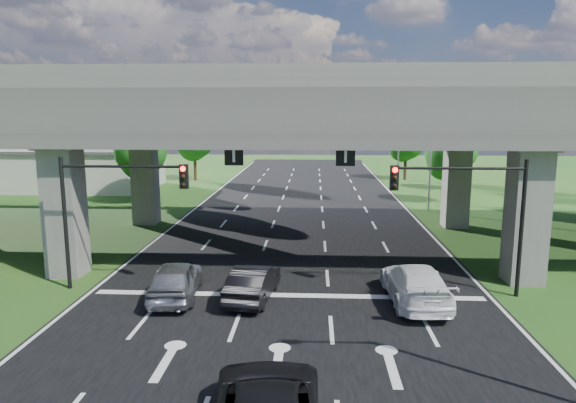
# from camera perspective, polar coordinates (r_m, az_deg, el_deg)

# --- Properties ---
(ground) EXTENTS (160.00, 160.00, 0.00)m
(ground) POSITION_cam_1_polar(r_m,az_deg,el_deg) (19.59, -0.59, -13.99)
(ground) COLOR #1E4C18
(ground) RESTS_ON ground
(road) EXTENTS (18.00, 120.00, 0.03)m
(road) POSITION_cam_1_polar(r_m,az_deg,el_deg) (29.01, 0.63, -5.98)
(road) COLOR black
(road) RESTS_ON ground
(overpass) EXTENTS (80.00, 15.00, 10.00)m
(overpass) POSITION_cam_1_polar(r_m,az_deg,el_deg) (29.91, 0.82, 9.84)
(overpass) COLOR #3C3936
(overpass) RESTS_ON ground
(warehouse) EXTENTS (20.00, 10.00, 4.00)m
(warehouse) POSITION_cam_1_polar(r_m,az_deg,el_deg) (59.73, -24.11, 3.28)
(warehouse) COLOR #9E9E99
(warehouse) RESTS_ON ground
(signal_right) EXTENTS (5.76, 0.54, 6.00)m
(signal_right) POSITION_cam_1_polar(r_m,az_deg,el_deg) (23.14, 19.75, -0.02)
(signal_right) COLOR black
(signal_right) RESTS_ON ground
(signal_left) EXTENTS (5.76, 0.54, 6.00)m
(signal_left) POSITION_cam_1_polar(r_m,az_deg,el_deg) (23.89, -19.08, 0.31)
(signal_left) COLOR black
(signal_left) RESTS_ON ground
(streetlight_far) EXTENTS (3.38, 0.25, 10.00)m
(streetlight_far) POSITION_cam_1_polar(r_m,az_deg,el_deg) (42.89, 15.14, 6.72)
(streetlight_far) COLOR gray
(streetlight_far) RESTS_ON ground
(streetlight_beyond) EXTENTS (3.38, 0.25, 10.00)m
(streetlight_beyond) POSITION_cam_1_polar(r_m,az_deg,el_deg) (58.62, 11.87, 7.59)
(streetlight_beyond) COLOR gray
(streetlight_beyond) RESTS_ON ground
(tree_left_near) EXTENTS (4.50, 4.50, 7.80)m
(tree_left_near) POSITION_cam_1_polar(r_m,az_deg,el_deg) (46.51, -16.04, 5.62)
(tree_left_near) COLOR black
(tree_left_near) RESTS_ON ground
(tree_left_mid) EXTENTS (3.91, 3.90, 6.76)m
(tree_left_mid) POSITION_cam_1_polar(r_m,az_deg,el_deg) (55.08, -16.29, 5.53)
(tree_left_mid) COLOR black
(tree_left_mid) RESTS_ON ground
(tree_left_far) EXTENTS (4.80, 4.80, 8.32)m
(tree_left_far) POSITION_cam_1_polar(r_m,az_deg,el_deg) (61.59, -10.34, 7.08)
(tree_left_far) COLOR black
(tree_left_far) RESTS_ON ground
(tree_right_near) EXTENTS (4.20, 4.20, 7.28)m
(tree_right_near) POSITION_cam_1_polar(r_m,az_deg,el_deg) (47.54, 17.55, 5.24)
(tree_right_near) COLOR black
(tree_right_near) RESTS_ON ground
(tree_right_mid) EXTENTS (3.91, 3.90, 6.76)m
(tree_right_mid) POSITION_cam_1_polar(r_m,az_deg,el_deg) (56.05, 18.48, 5.49)
(tree_right_mid) COLOR black
(tree_right_mid) RESTS_ON ground
(tree_right_far) EXTENTS (4.50, 4.50, 7.80)m
(tree_right_far) POSITION_cam_1_polar(r_m,az_deg,el_deg) (62.93, 13.04, 6.75)
(tree_right_far) COLOR black
(tree_right_far) RESTS_ON ground
(car_silver) EXTENTS (2.29, 4.86, 1.61)m
(car_silver) POSITION_cam_1_polar(r_m,az_deg,el_deg) (22.84, -12.35, -8.47)
(car_silver) COLOR #A5A6AC
(car_silver) RESTS_ON road
(car_dark) EXTENTS (2.07, 4.59, 1.46)m
(car_dark) POSITION_cam_1_polar(r_m,az_deg,el_deg) (22.23, -3.89, -8.96)
(car_dark) COLOR black
(car_dark) RESTS_ON road
(car_white) EXTENTS (2.48, 5.64, 1.61)m
(car_white) POSITION_cam_1_polar(r_m,az_deg,el_deg) (22.47, 13.95, -8.83)
(car_white) COLOR white
(car_white) RESTS_ON road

